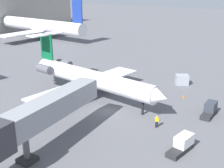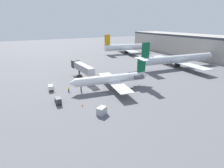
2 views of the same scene
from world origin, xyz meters
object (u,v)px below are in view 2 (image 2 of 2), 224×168
Objects in this scene: ground_crew_marshaller at (69,89)px; parked_airliner_west_end at (126,47)px; baggage_tug_trailing at (58,101)px; jet_bridge at (81,67)px; regional_jet at (113,79)px; traffic_cone_near at (55,92)px; baggage_tug_lead at (51,88)px; traffic_cone_mid at (82,105)px; cargo_container_uld at (102,111)px; parked_airliner_west_mid at (178,59)px.

parked_airliner_west_end is at bearing 133.75° from ground_crew_marshaller.
jet_bridge is at bearing 145.26° from baggage_tug_trailing.
regional_jet reaches higher than traffic_cone_near.
traffic_cone_mid is (16.28, 5.28, -0.56)m from baggage_tug_lead.
baggage_tug_lead is at bearing -128.83° from ground_crew_marshaller.
baggage_tug_trailing is (7.71, -5.03, -0.02)m from ground_crew_marshaller.
cargo_container_uld is at bearing 19.22° from baggage_tug_lead.
parked_airliner_west_end reaches higher than jet_bridge.
parked_airliner_west_end is at bearing 129.34° from baggage_tug_lead.
baggage_tug_trailing reaches higher than traffic_cone_mid.
parked_airliner_west_mid is at bearing 92.96° from baggage_tug_lead.
ground_crew_marshaller is 19.25m from cargo_container_uld.
parked_airliner_west_end reaches higher than ground_crew_marshaller.
jet_bridge is 6.06× the size of cargo_container_uld.
jet_bridge is at bearing -160.95° from regional_jet.
cargo_container_uld is at bearing -64.37° from parked_airliner_west_mid.
baggage_tug_lead is (8.26, -13.67, -3.79)m from jet_bridge.
baggage_tug_trailing reaches higher than traffic_cone_near.
baggage_tug_trailing is 89.00m from parked_airliner_west_end.
jet_bridge is (-16.47, -5.69, 1.12)m from regional_jet.
regional_jet is 52.49× the size of traffic_cone_mid.
baggage_tug_lead is at bearing -58.84° from jet_bridge.
baggage_tug_trailing is at bearing -34.74° from jet_bridge.
baggage_tug_lead is (-8.21, -19.35, -2.68)m from regional_jet.
parked_airliner_west_end is (-62.98, 62.78, 3.63)m from baggage_tug_trailing.
parked_airliner_west_mid is (-7.17, 57.65, 3.30)m from ground_crew_marshaller.
parked_airliner_west_mid reaches higher than traffic_cone_mid.
traffic_cone_near is (2.92, 0.60, -0.56)m from baggage_tug_lead.
regional_jet is 21.19m from baggage_tug_lead.
ground_crew_marshaller is (-4.27, -14.46, -2.66)m from regional_jet.
parked_airliner_west_mid reaches higher than cargo_container_uld.
baggage_tug_trailing is at bearing -4.85° from traffic_cone_near.
regional_jet is 9.92× the size of cargo_container_uld.
cargo_container_uld reaches higher than traffic_cone_mid.
cargo_container_uld reaches higher than baggage_tug_lead.
traffic_cone_mid is 0.02× the size of parked_airliner_west_end.
traffic_cone_mid is at bearing -157.78° from cargo_container_uld.
baggage_tug_trailing is at bearing -130.58° from traffic_cone_mid.
cargo_container_uld is 5.29× the size of traffic_cone_near.
parked_airliner_west_mid is at bearing 97.09° from ground_crew_marshaller.
parked_airliner_west_end is (-54.25, 62.04, 4.19)m from traffic_cone_near.
parked_airliner_west_end is (-43.07, 48.97, -0.17)m from jet_bridge.
jet_bridge is at bearing 121.16° from baggage_tug_lead.
jet_bridge is at bearing 144.28° from ground_crew_marshaller.
jet_bridge is 10.43× the size of ground_crew_marshaller.
parked_airliner_west_mid is (-3.23, 62.54, 3.32)m from baggage_tug_lead.
baggage_tug_lead is 0.10× the size of parked_airliner_west_mid.
traffic_cone_mid is at bearing 17.96° from baggage_tug_lead.
ground_crew_marshaller is at bearing -178.20° from traffic_cone_mid.
regional_jet reaches higher than baggage_tug_trailing.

